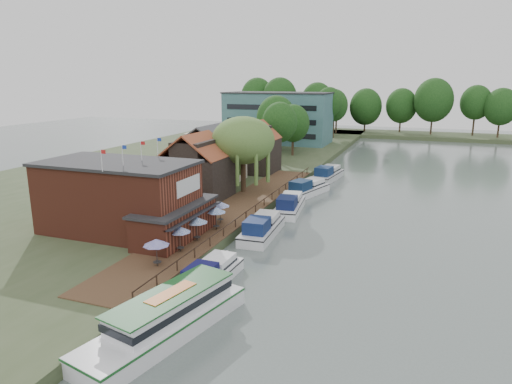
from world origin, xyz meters
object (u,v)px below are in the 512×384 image
(umbrella_2, at_px, (197,229))
(swan, at_px, (208,311))
(cottage_a, at_px, (197,166))
(cruiser_0, at_px, (211,271))
(cruiser_3, at_px, (307,187))
(tour_boat, at_px, (165,316))
(cottage_b, at_px, (210,153))
(cruiser_2, at_px, (290,203))
(cruiser_1, at_px, (262,225))
(hotel_block, at_px, (278,117))
(cruiser_4, at_px, (328,172))
(cottage_c, at_px, (255,147))
(umbrella_1, at_px, (180,239))
(umbrella_3, at_px, (216,218))
(pub, at_px, (135,198))
(umbrella_4, at_px, (220,212))
(willow, at_px, (243,155))
(umbrella_0, at_px, (157,253))

(umbrella_2, distance_m, swan, 12.44)
(cottage_a, xyz_separation_m, cruiser_0, (12.27, -21.12, -4.17))
(cruiser_3, distance_m, tour_boat, 39.68)
(cottage_b, relative_size, cruiser_2, 0.97)
(cruiser_1, relative_size, cruiser_3, 1.01)
(umbrella_2, bearing_deg, tour_boat, -70.13)
(cruiser_0, relative_size, tour_boat, 0.70)
(hotel_block, xyz_separation_m, umbrella_2, (14.88, -71.09, -4.86))
(cruiser_0, xyz_separation_m, swan, (1.95, -4.48, -0.86))
(hotel_block, distance_m, cruiser_4, 40.17)
(cottage_c, bearing_deg, cruiser_0, -74.31)
(cruiser_4, distance_m, tour_boat, 50.70)
(umbrella_1, xyz_separation_m, cruiser_0, (4.47, -2.96, -1.21))
(cottage_a, bearing_deg, umbrella_3, -54.35)
(pub, relative_size, umbrella_4, 8.42)
(cottage_b, bearing_deg, willow, -33.69)
(umbrella_4, xyz_separation_m, tour_boat, (5.42, -20.04, -0.87))
(cottage_a, xyz_separation_m, cruiser_2, (12.33, 1.08, -4.05))
(umbrella_3, distance_m, cruiser_0, 10.68)
(cruiser_2, relative_size, tour_boat, 0.76)
(cruiser_0, relative_size, cruiser_3, 0.91)
(cottage_c, bearing_deg, cruiser_2, -57.70)
(umbrella_0, distance_m, umbrella_1, 3.59)
(swan, bearing_deg, umbrella_2, 121.09)
(cruiser_4, bearing_deg, willow, -110.23)
(cottage_a, bearing_deg, cruiser_0, -59.84)
(pub, height_order, cruiser_4, pub)
(umbrella_3, xyz_separation_m, cruiser_4, (4.69, 32.90, -1.04))
(cruiser_3, bearing_deg, willow, -128.48)
(cottage_c, relative_size, cruiser_4, 0.83)
(cruiser_0, distance_m, swan, 4.96)
(cruiser_2, distance_m, cruiser_4, 20.48)
(cruiser_4, height_order, swan, cruiser_4)
(cottage_b, xyz_separation_m, cruiser_2, (15.33, -8.92, -4.05))
(hotel_block, xyz_separation_m, cruiser_3, (19.18, -45.48, -5.95))
(hotel_block, xyz_separation_m, umbrella_4, (14.54, -65.10, -4.86))
(cottage_b, height_order, cruiser_3, cottage_b)
(swan, bearing_deg, cruiser_1, 96.82)
(willow, bearing_deg, cruiser_3, 35.73)
(cottage_c, bearing_deg, umbrella_1, -79.63)
(cruiser_1, height_order, tour_boat, tour_boat)
(umbrella_0, relative_size, cruiser_3, 0.24)
(umbrella_0, height_order, cruiser_3, umbrella_0)
(cottage_c, distance_m, cruiser_1, 30.16)
(pub, height_order, umbrella_1, pub)
(umbrella_1, relative_size, tour_boat, 0.18)
(umbrella_1, bearing_deg, umbrella_2, 88.48)
(umbrella_3, height_order, cruiser_1, umbrella_3)
(cottage_b, height_order, willow, willow)
(willow, height_order, umbrella_3, willow)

